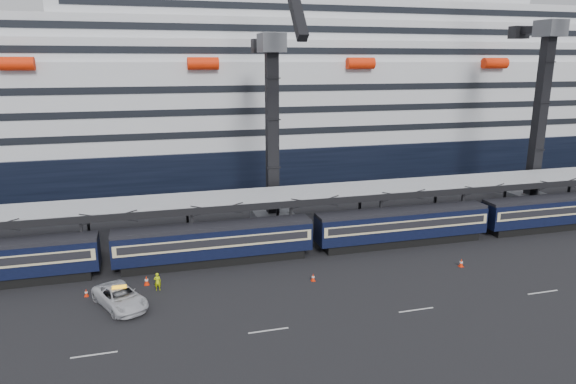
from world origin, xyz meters
TOP-DOWN VIEW (x-y plane):
  - ground at (0.00, 0.00)m, footprint 260.00×260.00m
  - train at (-4.65, 10.00)m, footprint 133.05×3.00m
  - canopy at (0.00, 14.00)m, footprint 130.00×6.25m
  - cruise_ship at (-1.08, 45.99)m, footprint 214.09×28.84m
  - crane_dark_near at (-20.00, 18.59)m, footprint 4.50×17.75m
  - crane_dark_mid at (15.00, 17.59)m, footprint 4.50×18.24m
  - pickup_truck at (-36.53, 2.82)m, footprint 4.99×6.47m
  - worker at (-33.57, 5.15)m, footprint 0.61×0.43m
  - traffic_cone_a at (-39.38, 5.55)m, footprint 0.34×0.34m
  - traffic_cone_b at (-34.50, 6.57)m, footprint 0.43×0.43m
  - traffic_cone_c at (-20.13, 3.44)m, footprint 0.36×0.36m
  - traffic_cone_d at (-5.43, 2.81)m, footprint 0.42×0.42m

SIDE VIEW (x-z plane):
  - ground at x=0.00m, z-range 0.00..0.00m
  - traffic_cone_a at x=-39.38m, z-range 0.00..0.68m
  - traffic_cone_c at x=-20.13m, z-range 0.00..0.72m
  - traffic_cone_d at x=-5.43m, z-range -0.01..0.83m
  - traffic_cone_b at x=-34.50m, z-range -0.01..0.85m
  - worker at x=-33.57m, z-range 0.00..1.61m
  - pickup_truck at x=-36.53m, z-range 0.00..1.63m
  - train at x=-4.65m, z-range 0.18..4.23m
  - canopy at x=0.00m, z-range 2.49..8.01m
  - crane_dark_near at x=-20.00m, z-range -5.61..29.47m
  - cruise_ship at x=-1.08m, z-range -4.66..29.34m
  - crane_dark_mid at x=15.00m, z-range -6.46..33.18m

